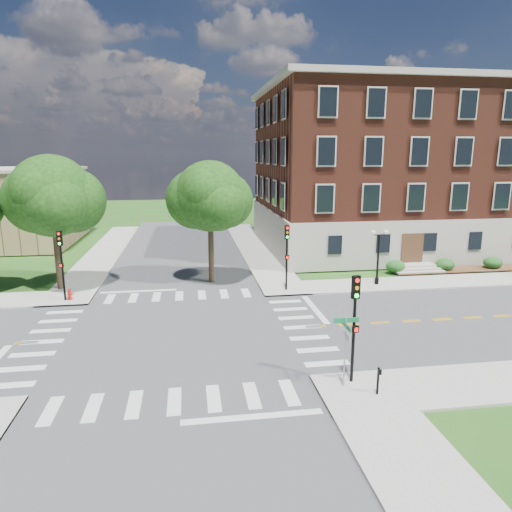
{
  "coord_description": "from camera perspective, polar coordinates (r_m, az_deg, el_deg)",
  "views": [
    {
      "loc": [
        0.79,
        -24.39,
        9.86
      ],
      "look_at": [
        5.24,
        5.2,
        3.2
      ],
      "focal_mm": 32.0,
      "sensor_mm": 36.0,
      "label": 1
    }
  ],
  "objects": [
    {
      "name": "road_ew",
      "position": [
        26.32,
        -9.78,
        -9.63
      ],
      "size": [
        90.0,
        12.0,
        0.01
      ],
      "primitive_type": "cube",
      "color": "#3D3D3F",
      "rests_on": "ground"
    },
    {
      "name": "fire_hydrant",
      "position": [
        33.89,
        -22.25,
        -4.51
      ],
      "size": [
        0.35,
        0.35,
        0.75
      ],
      "color": "#A4180C",
      "rests_on": "ground"
    },
    {
      "name": "main_building",
      "position": [
        51.89,
        18.33,
        10.24
      ],
      "size": [
        30.6,
        22.4,
        16.5
      ],
      "color": "#AEA79A",
      "rests_on": "ground"
    },
    {
      "name": "traffic_signal_ne",
      "position": [
        33.05,
        3.87,
        0.87
      ],
      "size": [
        0.34,
        0.38,
        4.8
      ],
      "color": "black",
      "rests_on": "ground"
    },
    {
      "name": "stop_bar_east",
      "position": [
        30.19,
        7.38,
        -6.62
      ],
      "size": [
        0.4,
        5.5,
        0.0
      ],
      "primitive_type": "cube",
      "color": "silver",
      "rests_on": "ground"
    },
    {
      "name": "traffic_signal_se",
      "position": [
        19.99,
        12.23,
        -7.25
      ],
      "size": [
        0.37,
        0.43,
        4.8
      ],
      "color": "black",
      "rests_on": "ground"
    },
    {
      "name": "push_button_post",
      "position": [
        20.13,
        15.03,
        -14.67
      ],
      "size": [
        0.14,
        0.21,
        1.2
      ],
      "color": "black",
      "rests_on": "ground"
    },
    {
      "name": "twin_lamp_west",
      "position": [
        35.84,
        15.03,
        0.3
      ],
      "size": [
        1.36,
        0.36,
        4.23
      ],
      "color": "black",
      "rests_on": "ground"
    },
    {
      "name": "sidewalk_ne",
      "position": [
        43.47,
        11.3,
        -0.73
      ],
      "size": [
        34.0,
        34.0,
        0.12
      ],
      "color": "#9E9B93",
      "rests_on": "ground"
    },
    {
      "name": "tree_c",
      "position": [
        35.93,
        -24.16,
        6.84
      ],
      "size": [
        5.88,
        5.88,
        9.8
      ],
      "color": "#2F2217",
      "rests_on": "ground"
    },
    {
      "name": "shrub_row",
      "position": [
        44.97,
        27.4,
        -1.55
      ],
      "size": [
        18.0,
        2.0,
        1.3
      ],
      "primitive_type": null,
      "color": "#1D4D19",
      "rests_on": "ground"
    },
    {
      "name": "tree_d",
      "position": [
        35.1,
        -5.78,
        7.41
      ],
      "size": [
        5.39,
        5.39,
        9.36
      ],
      "color": "#2F2217",
      "rests_on": "ground"
    },
    {
      "name": "street_sign_pole",
      "position": [
        19.84,
        11.14,
        -10.07
      ],
      "size": [
        1.1,
        1.1,
        3.1
      ],
      "color": "gray",
      "rests_on": "ground"
    },
    {
      "name": "traffic_signal_nw",
      "position": [
        33.23,
        -23.17,
        -0.06
      ],
      "size": [
        0.38,
        0.44,
        4.8
      ],
      "color": "black",
      "rests_on": "ground"
    },
    {
      "name": "crosswalk_east",
      "position": [
        27.07,
        5.82,
        -8.87
      ],
      "size": [
        2.2,
        10.2,
        0.02
      ],
      "primitive_type": null,
      "color": "silver",
      "rests_on": "ground"
    },
    {
      "name": "ground",
      "position": [
        26.32,
        -9.78,
        -9.64
      ],
      "size": [
        160.0,
        160.0,
        0.0
      ],
      "primitive_type": "plane",
      "color": "#1D4F16",
      "rests_on": "ground"
    },
    {
      "name": "road_ns",
      "position": [
        26.31,
        -9.78,
        -9.63
      ],
      "size": [
        12.0,
        90.0,
        0.01
      ],
      "primitive_type": "cube",
      "color": "#3D3D3F",
      "rests_on": "ground"
    }
  ]
}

